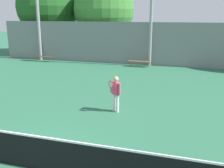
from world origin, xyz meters
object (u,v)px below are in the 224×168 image
(tennis_net, at_px, (28,151))
(bench_courtside_near, at_px, (139,62))
(bench_adjacent_court, at_px, (43,57))
(tree_dark_dense, at_px, (104,9))
(tree_green_broad, at_px, (48,7))
(tennis_player, at_px, (116,92))

(tennis_net, xyz_separation_m, bench_courtside_near, (0.11, 15.16, -0.10))
(bench_courtside_near, distance_m, bench_adjacent_court, 8.79)
(tree_dark_dense, bearing_deg, tree_green_broad, 178.35)
(bench_courtside_near, relative_size, bench_adjacent_court, 0.94)
(bench_courtside_near, height_order, tree_green_broad, tree_green_broad)
(tree_dark_dense, bearing_deg, tennis_player, -69.68)
(tennis_net, relative_size, tree_green_broad, 1.50)
(tennis_player, relative_size, bench_courtside_near, 0.87)
(tennis_net, height_order, tree_dark_dense, tree_dark_dense)
(tree_dark_dense, bearing_deg, bench_adjacent_court, -134.63)
(tennis_player, height_order, tree_green_broad, tree_green_broad)
(tennis_net, bearing_deg, tree_green_broad, 118.18)
(tennis_player, relative_size, tree_green_broad, 0.19)
(tennis_net, height_order, tree_green_broad, tree_green_broad)
(bench_courtside_near, distance_m, tree_green_broad, 12.45)
(tennis_net, height_order, bench_courtside_near, tennis_net)
(tennis_player, bearing_deg, bench_courtside_near, 129.09)
(bench_courtside_near, height_order, tree_dark_dense, tree_dark_dense)
(tennis_net, height_order, bench_adjacent_court, tennis_net)
(tennis_player, xyz_separation_m, bench_adjacent_court, (-9.76, 10.26, -0.47))
(tennis_player, height_order, bench_adjacent_court, tennis_player)
(tennis_player, relative_size, tree_dark_dense, 0.21)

